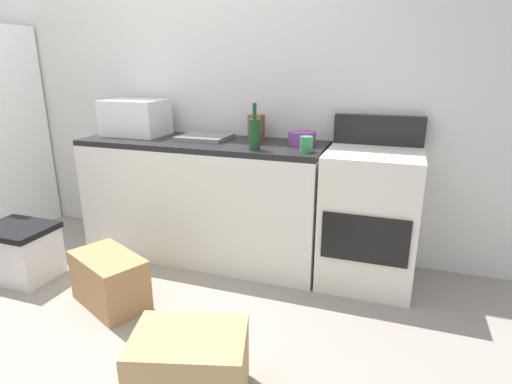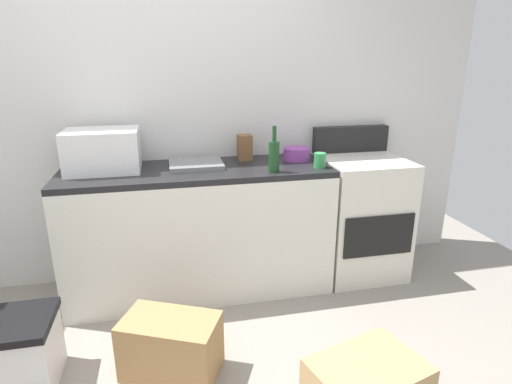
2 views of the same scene
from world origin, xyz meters
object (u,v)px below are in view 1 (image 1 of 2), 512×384
Objects in this scene: mixing_bowl at (302,138)px; cardboard_box_small at (190,369)px; knife_block at (256,127)px; coffee_mug at (306,144)px; wine_bottle at (255,133)px; microwave at (136,118)px; stove_oven at (369,215)px; storage_bin at (21,252)px; cardboard_box_medium at (110,280)px.

mixing_bowl reaches higher than cardboard_box_small.
coffee_mug is at bearing -36.73° from knife_block.
wine_bottle is at bearing 95.88° from cardboard_box_small.
microwave is at bearing -179.08° from mixing_bowl.
stove_oven is 2.27× the size of cardboard_box_small.
mixing_bowl is 0.41× the size of storage_bin.
wine_bottle is 1.29m from cardboard_box_medium.
knife_block reaches higher than cardboard_box_medium.
wine_bottle reaches higher than microwave.
coffee_mug is 0.53× the size of mixing_bowl.
stove_oven is at bearing 18.83° from storage_bin.
knife_block is 0.37× the size of cardboard_box_small.
storage_bin reaches higher than cardboard_box_small.
mixing_bowl is 0.39× the size of cardboard_box_small.
cardboard_box_medium is (-1.46, -0.85, -0.30)m from stove_oven.
microwave is 1.33m from mixing_bowl.
microwave is (-1.82, 0.06, 0.57)m from stove_oven.
stove_oven reaches higher than coffee_mug.
knife_block is (-0.45, 0.34, 0.04)m from coffee_mug.
cardboard_box_small is (0.24, -1.56, -0.82)m from knife_block.
stove_oven is at bearing -1.86° from microwave.
mixing_bowl is at bearing 0.92° from microwave.
coffee_mug is 1.47m from cardboard_box_small.
knife_block is (-0.86, 0.17, 0.52)m from stove_oven.
microwave is at bearing 129.57° from cardboard_box_small.
microwave is at bearing 178.14° from stove_oven.
coffee_mug is at bearing 80.36° from cardboard_box_small.
cardboard_box_small is at bearing -113.95° from stove_oven.
cardboard_box_small reaches higher than cardboard_box_medium.
microwave is 1.31m from cardboard_box_medium.
mixing_bowl reaches higher than storage_bin.
microwave reaches higher than storage_bin.
knife_block is (-0.12, 0.38, -0.02)m from wine_bottle.
wine_bottle is at bearing -72.40° from knife_block.
cardboard_box_medium is at bearing -120.41° from knife_block.
stove_oven is at bearing 15.57° from wine_bottle.
knife_block reaches higher than coffee_mug.
coffee_mug is 0.20× the size of cardboard_box_medium.
mixing_bowl is at bearing 170.77° from stove_oven.
knife_block is at bearing 168.80° from stove_oven.
coffee_mug is at bearing -158.03° from stove_oven.
microwave is 2.42× the size of mixing_bowl.
cardboard_box_medium is at bearing -138.11° from wine_bottle.
wine_bottle is at bearing -130.57° from mixing_bowl.
cardboard_box_small is at bearing -84.12° from wine_bottle.
stove_oven is 5.79× the size of mixing_bowl.
stove_oven reaches higher than cardboard_box_medium.
cardboard_box_medium is at bearing 147.29° from cardboard_box_small.
stove_oven is at bearing -9.23° from mixing_bowl.
coffee_mug is 0.26m from mixing_bowl.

